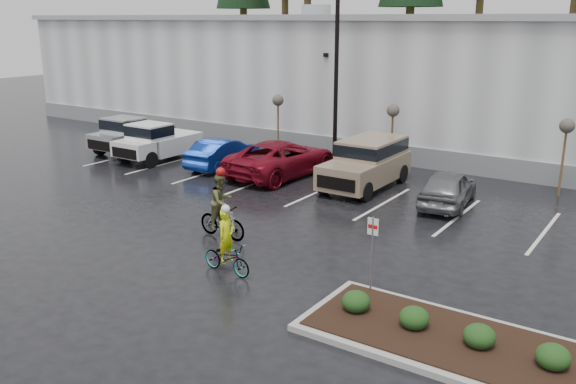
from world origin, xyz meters
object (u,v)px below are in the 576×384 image
Objects in this scene: car_blue at (223,153)px; cyclist_hivis at (227,252)px; cyclist_olive at (222,213)px; car_grey at (448,188)px; car_red at (282,158)px; pickup_white at (163,140)px; pickup_silver at (137,133)px; fire_lane_sign at (372,247)px; sapling_east at (567,130)px; sapling_west at (278,104)px; sapling_mid at (393,114)px; suv_tan at (365,164)px; lamppost at (337,48)px.

cyclist_hivis is (8.30, -9.85, -0.07)m from car_blue.
car_grey is at bearing -29.95° from cyclist_olive.
car_red is 8.48m from cyclist_olive.
pickup_white is 12.55m from cyclist_olive.
car_blue is at bearing -2.75° from pickup_silver.
fire_lane_sign reaches higher than cyclist_hivis.
pickup_white reaches higher than car_red.
sapling_east is 5.47m from car_grey.
cyclist_olive reaches higher than pickup_white.
car_red is at bearing -179.07° from car_blue.
pickup_white is (-16.20, 8.73, -0.43)m from fire_lane_sign.
sapling_west and sapling_mid have the same top height.
car_red is at bearing 3.98° from pickup_white.
sapling_west is 1.00× the size of sapling_mid.
sapling_west is at bearing -102.18° from car_blue.
sapling_west is at bearing 154.02° from suv_tan.
sapling_west is 14.00m from sapling_east.
suv_tan is 8.26m from cyclist_olive.
fire_lane_sign is at bearing -74.32° from cyclist_hivis.
pickup_silver is 6.35m from car_blue.
sapling_mid is 0.73× the size of car_blue.
sapling_east is 14.30m from cyclist_olive.
car_blue is at bearing 42.25° from cyclist_olive.
lamppost is 5.07m from sapling_west.
fire_lane_sign is 9.07m from car_grey.
suv_tan is at bearing 3.86° from pickup_white.
fire_lane_sign is at bearing -47.33° from sapling_west.
pickup_silver is 14.98m from cyclist_olive.
suv_tan reaches higher than pickup_silver.
suv_tan is 2.12× the size of cyclist_olive.
sapling_mid is 1.00× the size of sapling_east.
cyclist_hivis is at bearing 119.97° from car_red.
suv_tan is at bearing -4.82° from cyclist_olive.
cyclist_olive is (12.67, -8.00, -0.11)m from pickup_silver.
pickup_white is (2.55, -0.57, 0.00)m from pickup_silver.
lamppost reaches higher than car_blue.
pickup_white is at bearing -12.65° from pickup_silver.
sapling_mid reaches higher than car_blue.
cyclist_hivis is at bearing -60.63° from sapling_west.
cyclist_olive is at bearing -97.62° from suv_tan.
suv_tan reaches higher than pickup_white.
sapling_mid reaches higher than suv_tan.
sapling_west is at bearing 42.77° from pickup_white.
fire_lane_sign is 0.53× the size of car_grey.
cyclist_hivis is at bearing -168.21° from fire_lane_sign.
fire_lane_sign is 6.25m from cyclist_olive.
car_blue reaches higher than car_grey.
car_red is 4.15m from suv_tan.
car_red is at bearing -9.32° from car_grey.
sapling_west is 0.62× the size of pickup_white.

